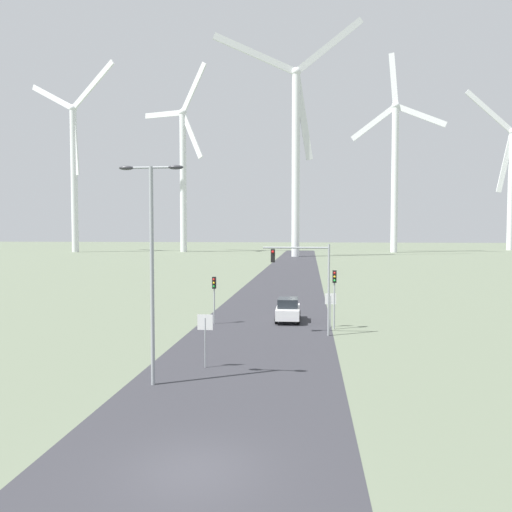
# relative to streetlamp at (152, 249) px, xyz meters

# --- Properties ---
(ground_plane) EXTENTS (600.00, 600.00, 0.00)m
(ground_plane) POSITION_rel_streetlamp_xyz_m (3.77, -7.89, -6.27)
(ground_plane) COLOR #5B6651
(road_surface) EXTENTS (10.00, 240.00, 0.01)m
(road_surface) POSITION_rel_streetlamp_xyz_m (3.77, 40.11, -6.27)
(road_surface) COLOR #2D2D33
(road_surface) RESTS_ON ground
(streetlamp) EXTENTS (2.99, 0.32, 10.04)m
(streetlamp) POSITION_rel_streetlamp_xyz_m (0.00, 0.00, 0.00)
(streetlamp) COLOR #93999E
(streetlamp) RESTS_ON ground
(stop_sign_near) EXTENTS (0.81, 0.07, 2.78)m
(stop_sign_near) POSITION_rel_streetlamp_xyz_m (1.79, 3.07, -4.32)
(stop_sign_near) COLOR #93999E
(stop_sign_near) RESTS_ON ground
(stop_sign_far) EXTENTS (0.81, 0.07, 2.50)m
(stop_sign_far) POSITION_rel_streetlamp_xyz_m (8.69, 14.85, -4.52)
(stop_sign_far) COLOR #93999E
(stop_sign_far) RESTS_ON ground
(traffic_light_post_near_left) EXTENTS (0.28, 0.34, 3.60)m
(traffic_light_post_near_left) POSITION_rel_streetlamp_xyz_m (-0.07, 15.16, -3.62)
(traffic_light_post_near_left) COLOR #93999E
(traffic_light_post_near_left) RESTS_ON ground
(traffic_light_post_near_right) EXTENTS (0.28, 0.34, 4.27)m
(traffic_light_post_near_right) POSITION_rel_streetlamp_xyz_m (8.93, 14.03, -3.15)
(traffic_light_post_near_right) COLOR #93999E
(traffic_light_post_near_right) RESTS_ON ground
(traffic_light_mast_overhead) EXTENTS (4.52, 0.35, 6.21)m
(traffic_light_mast_overhead) POSITION_rel_streetlamp_xyz_m (6.91, 11.75, -1.86)
(traffic_light_mast_overhead) COLOR #93999E
(traffic_light_mast_overhead) RESTS_ON ground
(car_approaching) EXTENTS (1.88, 4.12, 1.83)m
(car_approaching) POSITION_rel_streetlamp_xyz_m (5.47, 16.86, -5.36)
(car_approaching) COLOR white
(car_approaching) RESTS_ON ground
(wind_turbine_far_left) EXTENTS (36.30, 16.06, 61.09)m
(wind_turbine_far_left) POSITION_rel_streetlamp_xyz_m (-71.70, 138.82, 23.61)
(wind_turbine_far_left) COLOR silver
(wind_turbine_far_left) RESTS_ON ground
(wind_turbine_left) EXTENTS (25.00, 13.47, 62.09)m
(wind_turbine_left) POSITION_rel_streetlamp_xyz_m (-35.67, 144.22, 22.31)
(wind_turbine_left) COLOR silver
(wind_turbine_left) RESTS_ON ground
(wind_turbine_center) EXTENTS (40.50, 11.47, 66.41)m
(wind_turbine_center) POSITION_rel_streetlamp_xyz_m (3.17, 116.84, 25.23)
(wind_turbine_center) COLOR silver
(wind_turbine_center) RESTS_ON ground
(wind_turbine_right) EXTENTS (29.88, 7.75, 65.38)m
(wind_turbine_right) POSITION_rel_streetlamp_xyz_m (34.93, 147.73, 22.88)
(wind_turbine_right) COLOR silver
(wind_turbine_right) RESTS_ON ground
(wind_turbine_far_right) EXTENTS (39.06, 2.94, 59.12)m
(wind_turbine_far_right) POSITION_rel_streetlamp_xyz_m (80.96, 172.12, 21.29)
(wind_turbine_far_right) COLOR silver
(wind_turbine_far_right) RESTS_ON ground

